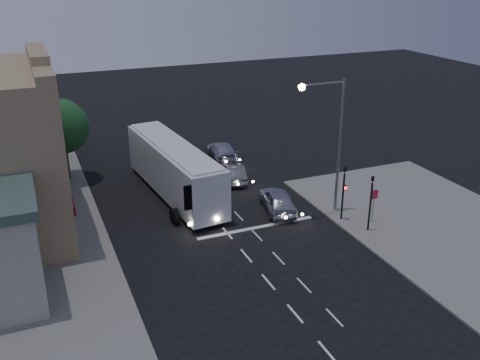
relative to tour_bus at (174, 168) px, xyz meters
name	(u,v)px	position (x,y,z in m)	size (l,w,h in m)	color
ground	(240,248)	(1.33, -9.02, -2.12)	(120.00, 120.00, 0.00)	black
sidewalk_near	(458,236)	(14.33, -13.02, -2.06)	(12.00, 24.00, 0.12)	slate
sidewalk_far	(4,229)	(-11.67, -1.02, -2.06)	(12.00, 50.00, 0.12)	slate
road_markings	(238,221)	(2.62, -5.71, -2.11)	(8.00, 30.55, 0.01)	silver
tour_bus	(174,168)	(0.00, 0.00, 0.00)	(3.85, 12.98, 3.92)	white
car_suv	(278,200)	(5.74, -5.22, -1.34)	(1.85, 4.59, 1.56)	#9E9FB5
car_sedan_a	(235,173)	(5.04, 0.85, -1.46)	(1.40, 4.03, 1.33)	gray
car_sedan_b	(222,151)	(5.97, 6.05, -1.41)	(1.99, 4.90, 1.42)	#A8A6BB
traffic_signal_main	(344,187)	(8.93, -8.24, 0.30)	(0.25, 0.35, 4.10)	black
traffic_signal_side	(371,197)	(9.63, -10.22, 0.30)	(0.18, 0.15, 4.10)	black
regulatory_sign	(374,200)	(10.63, -9.26, -0.52)	(0.45, 0.12, 2.20)	slate
streetlight	(332,132)	(8.68, -6.82, 3.61)	(3.32, 0.44, 9.00)	slate
street_tree	(62,125)	(-6.87, 6.00, 2.38)	(4.00, 4.00, 6.20)	black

